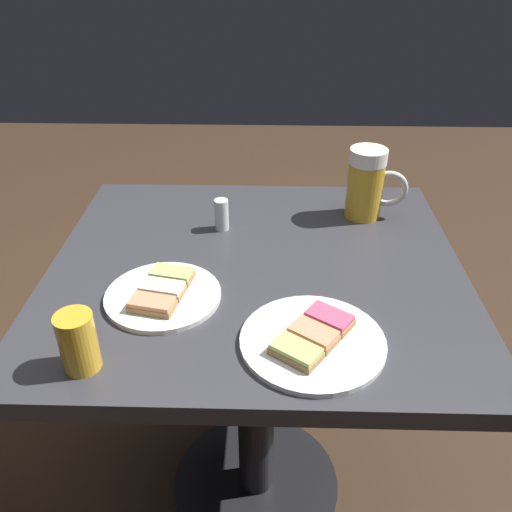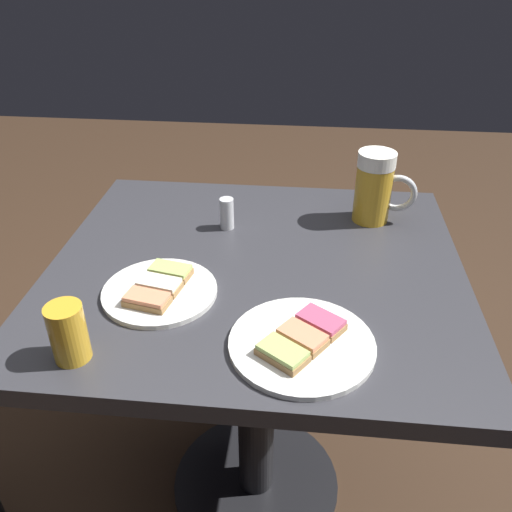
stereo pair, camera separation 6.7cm
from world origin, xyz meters
The scene contains 7 objects.
ground_plane centered at (0.00, 0.00, 0.00)m, with size 6.00×6.00×0.00m, color #382619.
cafe_table centered at (0.00, 0.00, 0.57)m, with size 0.75×0.83×0.71m.
plate_near centered at (-0.23, -0.10, 0.72)m, with size 0.24×0.24×0.03m.
plate_far centered at (-0.12, 0.17, 0.72)m, with size 0.21×0.21×0.03m.
beer_mug centered at (0.22, -0.25, 0.79)m, with size 0.08×0.14×0.16m.
beer_glass_small centered at (-0.30, 0.26, 0.76)m, with size 0.06×0.06×0.10m, color gold.
salt_shaker centered at (0.14, 0.08, 0.75)m, with size 0.03×0.03×0.07m, color silver.
Camera 2 is at (-0.89, -0.09, 1.30)m, focal length 37.44 mm.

